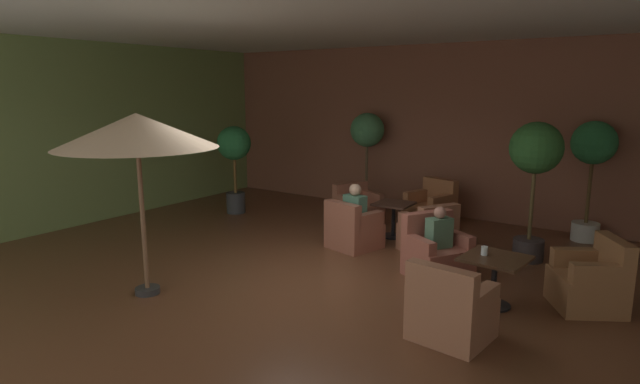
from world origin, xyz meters
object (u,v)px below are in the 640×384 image
at_px(patio_umbrella_tall_red, 137,132).
at_px(potted_tree_mid_right, 535,162).
at_px(armchair_front_right_south, 353,230).
at_px(armchair_front_right_west, 428,234).
at_px(armchair_front_left_north, 436,254).
at_px(potted_tree_left_corner, 234,153).
at_px(potted_tree_mid_left, 593,156).
at_px(armchair_front_right_north, 431,210).
at_px(iced_drink_cup, 484,251).
at_px(patron_blue_shirt, 355,206).
at_px(cafe_table_front_left, 495,270).
at_px(cafe_table_front_right, 394,213).
at_px(armchair_front_right_east, 357,210).
at_px(potted_tree_right_corner, 367,138).
at_px(patron_by_window, 439,230).
at_px(armchair_front_left_east, 450,311).
at_px(armchair_front_left_south, 590,282).

xyz_separation_m(patio_umbrella_tall_red, potted_tree_mid_right, (3.82, 4.25, -0.57)).
height_order(armchair_front_right_south, armchair_front_right_west, armchair_front_right_west).
height_order(patio_umbrella_tall_red, potted_tree_mid_right, patio_umbrella_tall_red).
xyz_separation_m(armchair_front_left_north, armchair_front_right_west, (-0.52, 0.97, -0.00)).
xyz_separation_m(armchair_front_right_south, potted_tree_left_corner, (-3.42, 0.77, 0.99)).
height_order(armchair_front_left_north, potted_tree_mid_left, potted_tree_mid_left).
relative_size(patio_umbrella_tall_red, potted_tree_mid_right, 1.09).
distance_m(armchair_front_left_north, armchair_front_right_south, 1.74).
relative_size(armchair_front_right_north, armchair_front_right_south, 1.08).
distance_m(armchair_front_right_south, armchair_front_right_west, 1.25).
relative_size(patio_umbrella_tall_red, iced_drink_cup, 21.46).
bearing_deg(armchair_front_right_south, armchair_front_left_north, -16.05).
bearing_deg(armchair_front_right_west, patron_blue_shirt, -158.57).
relative_size(cafe_table_front_left, potted_tree_mid_left, 0.38).
xyz_separation_m(cafe_table_front_right, iced_drink_cup, (2.27, -2.08, 0.24)).
relative_size(armchair_front_right_east, iced_drink_cup, 8.91).
height_order(cafe_table_front_left, iced_drink_cup, iced_drink_cup).
bearing_deg(potted_tree_right_corner, armchair_front_right_south, -64.98).
height_order(armchair_front_right_south, potted_tree_mid_left, potted_tree_mid_left).
distance_m(cafe_table_front_left, armchair_front_right_west, 2.18).
xyz_separation_m(armchair_front_right_south, potted_tree_mid_right, (2.60, 1.01, 1.25)).
relative_size(cafe_table_front_left, cafe_table_front_right, 1.21).
distance_m(armchair_front_right_north, armchair_front_right_east, 1.42).
relative_size(armchair_front_right_south, patron_by_window, 1.53).
relative_size(armchair_front_left_east, potted_tree_mid_left, 0.42).
distance_m(armchair_front_left_south, potted_tree_left_corner, 7.25).
height_order(armchair_front_right_east, patio_umbrella_tall_red, patio_umbrella_tall_red).
distance_m(armchair_front_left_east, armchair_front_right_north, 4.67).
height_order(armchair_front_left_south, iced_drink_cup, armchair_front_left_south).
height_order(armchair_front_left_south, armchair_front_right_south, armchair_front_left_south).
bearing_deg(potted_tree_mid_right, armchair_front_right_south, -158.72).
distance_m(cafe_table_front_left, armchair_front_right_south, 2.88).
bearing_deg(cafe_table_front_left, armchair_front_left_north, 148.98).
xyz_separation_m(armchair_front_left_north, armchair_front_left_east, (0.87, -1.75, -0.00)).
xyz_separation_m(armchair_front_left_east, armchair_front_left_south, (1.12, 1.74, 0.01)).
bearing_deg(armchair_front_left_south, potted_tree_left_corner, 169.90).
xyz_separation_m(armchair_front_right_north, iced_drink_cup, (1.96, -3.08, 0.35)).
relative_size(armchair_front_left_north, potted_tree_right_corner, 0.49).
bearing_deg(potted_tree_left_corner, armchair_front_left_north, -13.84).
bearing_deg(potted_tree_mid_right, potted_tree_right_corner, 156.84).
bearing_deg(patron_blue_shirt, armchair_front_left_north, -17.37).
bearing_deg(armchair_front_left_east, patio_umbrella_tall_red, -164.90).
distance_m(armchair_front_left_east, potted_tree_mid_left, 5.12).
xyz_separation_m(cafe_table_front_right, potted_tree_mid_right, (2.35, 0.01, 1.11)).
bearing_deg(potted_tree_right_corner, patio_umbrella_tall_red, -89.81).
xyz_separation_m(armchair_front_right_south, potted_tree_mid_left, (3.18, 2.71, 1.20)).
height_order(armchair_front_left_north, cafe_table_front_right, armchair_front_left_north).
distance_m(cafe_table_front_left, potted_tree_mid_right, 2.36).
bearing_deg(potted_tree_right_corner, patron_blue_shirt, -64.48).
distance_m(armchair_front_right_west, potted_tree_mid_right, 1.98).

